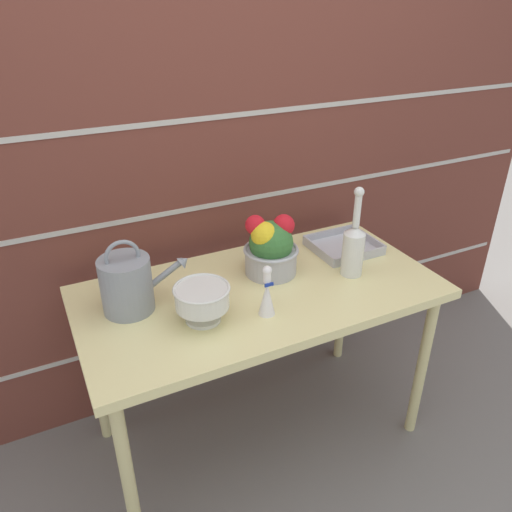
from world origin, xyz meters
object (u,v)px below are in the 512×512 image
wire_tray (343,247)px  crystal_pedestal_bowl (202,298)px  flower_planter (270,247)px  glass_decanter (353,247)px  figurine_vase (267,295)px  watering_can (127,284)px

wire_tray → crystal_pedestal_bowl: bearing=-163.2°
flower_planter → glass_decanter: bearing=-28.0°
flower_planter → crystal_pedestal_bowl: bearing=-152.5°
glass_decanter → wire_tray: (0.09, 0.18, -0.11)m
figurine_vase → flower_planter: bearing=60.0°
watering_can → figurine_vase: size_ratio=1.72×
watering_can → wire_tray: bearing=2.7°
crystal_pedestal_bowl → figurine_vase: bearing=-16.6°
crystal_pedestal_bowl → glass_decanter: size_ratio=0.53×
glass_decanter → wire_tray: 0.23m
wire_tray → flower_planter: bearing=-174.5°
watering_can → wire_tray: watering_can is taller
flower_planter → figurine_vase: size_ratio=1.30×
crystal_pedestal_bowl → figurine_vase: size_ratio=1.01×
watering_can → glass_decanter: (0.83, -0.14, 0.02)m
watering_can → wire_tray: 0.93m
figurine_vase → glass_decanter: bearing=12.8°
watering_can → figurine_vase: bearing=-29.8°
flower_planter → wire_tray: size_ratio=0.91×
flower_planter → figurine_vase: (-0.14, -0.24, -0.03)m
crystal_pedestal_bowl → figurine_vase: (0.21, -0.06, -0.01)m
glass_decanter → crystal_pedestal_bowl: bearing=-177.0°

